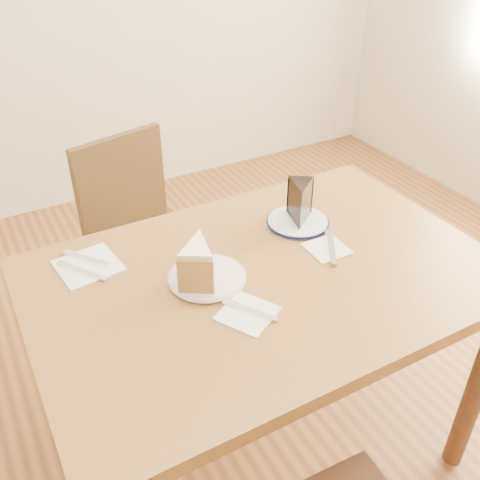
# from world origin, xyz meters

# --- Properties ---
(ground) EXTENTS (4.00, 4.00, 0.00)m
(ground) POSITION_xyz_m (0.00, 0.00, 0.00)
(ground) COLOR #553116
(ground) RESTS_ON ground
(table) EXTENTS (1.20, 0.80, 0.75)m
(table) POSITION_xyz_m (0.00, 0.00, 0.65)
(table) COLOR brown
(table) RESTS_ON ground
(chair_far) EXTENTS (0.52, 0.52, 0.86)m
(chair_far) POSITION_xyz_m (-0.10, 0.67, 0.48)
(chair_far) COLOR black
(chair_far) RESTS_ON ground
(plate_cream) EXTENTS (0.19, 0.19, 0.01)m
(plate_cream) POSITION_xyz_m (-0.15, 0.05, 0.76)
(plate_cream) COLOR silver
(plate_cream) RESTS_ON table
(plate_navy) EXTENTS (0.18, 0.18, 0.01)m
(plate_navy) POSITION_xyz_m (0.21, 0.16, 0.76)
(plate_navy) COLOR white
(plate_navy) RESTS_ON table
(carrot_cake) EXTENTS (0.13, 0.14, 0.09)m
(carrot_cake) POSITION_xyz_m (-0.17, 0.05, 0.81)
(carrot_cake) COLOR beige
(carrot_cake) RESTS_ON plate_cream
(chocolate_cake) EXTENTS (0.12, 0.13, 0.11)m
(chocolate_cake) POSITION_xyz_m (0.21, 0.15, 0.82)
(chocolate_cake) COLOR black
(chocolate_cake) RESTS_ON plate_navy
(napkin_cream) EXTENTS (0.17, 0.17, 0.00)m
(napkin_cream) POSITION_xyz_m (-0.12, -0.12, 0.75)
(napkin_cream) COLOR white
(napkin_cream) RESTS_ON table
(napkin_navy) EXTENTS (0.11, 0.11, 0.00)m
(napkin_navy) POSITION_xyz_m (0.20, 0.01, 0.75)
(napkin_navy) COLOR white
(napkin_navy) RESTS_ON table
(napkin_spare) EXTENTS (0.17, 0.17, 0.00)m
(napkin_spare) POSITION_xyz_m (-0.40, 0.25, 0.75)
(napkin_spare) COLOR white
(napkin_spare) RESTS_ON table
(fork_cream) EXTENTS (0.09, 0.13, 0.00)m
(fork_cream) POSITION_xyz_m (-0.11, -0.12, 0.76)
(fork_cream) COLOR silver
(fork_cream) RESTS_ON napkin_cream
(knife_navy) EXTENTS (0.10, 0.15, 0.00)m
(knife_navy) POSITION_xyz_m (0.22, 0.00, 0.76)
(knife_navy) COLOR white
(knife_navy) RESTS_ON napkin_navy
(fork_spare) EXTENTS (0.10, 0.12, 0.00)m
(fork_spare) POSITION_xyz_m (-0.39, 0.28, 0.76)
(fork_spare) COLOR silver
(fork_spare) RESTS_ON napkin_spare
(knife_spare) EXTENTS (0.10, 0.14, 0.00)m
(knife_spare) POSITION_xyz_m (-0.42, 0.23, 0.76)
(knife_spare) COLOR silver
(knife_spare) RESTS_ON napkin_spare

